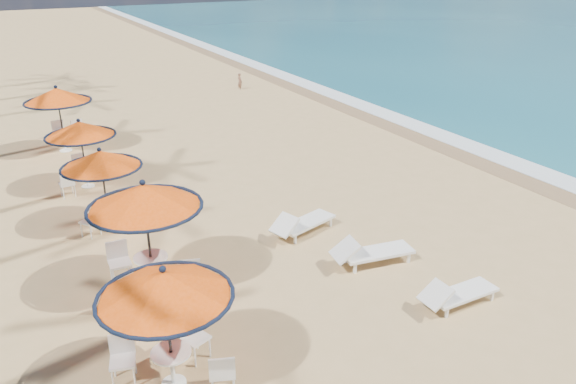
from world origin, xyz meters
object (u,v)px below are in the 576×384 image
object	(u,v)px
station_3	(79,135)
station_4	(59,101)
lounger_near	(456,293)
lounger_far	(301,223)
station_2	(102,167)
lounger_mid	(370,252)
station_1	(144,211)
station_0	(167,299)

from	to	relation	value
station_3	station_4	size ratio (longest dim) A/B	0.90
lounger_near	lounger_far	bearing A→B (deg)	105.69
station_2	lounger_far	xyz separation A→B (m)	(4.52, -3.06, -1.41)
lounger_far	station_4	bearing A→B (deg)	96.41
lounger_mid	station_3	bearing A→B (deg)	130.34
lounger_mid	lounger_far	bearing A→B (deg)	116.04
station_1	station_2	world-z (taller)	station_1
station_0	station_4	xyz separation A→B (m)	(0.24, 14.59, 0.19)
station_4	lounger_near	distance (m)	16.35
lounger_far	station_2	bearing A→B (deg)	128.90
station_2	lounger_mid	size ratio (longest dim) A/B	1.06
station_0	station_3	bearing A→B (deg)	88.55
station_0	station_3	distance (m)	10.32
station_0	station_1	xyz separation A→B (m)	(0.50, 3.29, 0.16)
station_4	lounger_mid	bearing A→B (deg)	-67.55
lounger_near	lounger_far	world-z (taller)	lounger_far
station_0	station_4	bearing A→B (deg)	89.05
lounger_near	lounger_far	xyz separation A→B (m)	(-1.29, 4.55, 0.02)
station_3	lounger_near	bearing A→B (deg)	-61.64
station_3	lounger_near	xyz separation A→B (m)	(5.88, -10.89, -1.45)
station_2	station_1	bearing A→B (deg)	-87.23
lounger_mid	lounger_far	size ratio (longest dim) A/B	1.02
lounger_mid	lounger_near	bearing A→B (deg)	-67.01
station_0	station_1	bearing A→B (deg)	81.30
station_0	lounger_far	size ratio (longest dim) A/B	1.14
station_2	station_4	bearing A→B (deg)	90.60
station_4	lounger_near	world-z (taller)	station_4
station_1	lounger_far	xyz separation A→B (m)	(4.34, 0.69, -1.60)
station_4	station_1	bearing A→B (deg)	-88.68
station_1	lounger_near	distance (m)	7.02
station_4	lounger_mid	size ratio (longest dim) A/B	1.20
lounger_mid	lounger_far	distance (m)	2.31
station_2	station_3	bearing A→B (deg)	91.06
station_0	station_3	world-z (taller)	station_0
station_2	station_3	size ratio (longest dim) A/B	0.99
station_2	lounger_near	world-z (taller)	station_2
lounger_far	station_0	bearing A→B (deg)	-157.64
station_0	station_2	distance (m)	7.04
station_0	lounger_mid	xyz separation A→B (m)	(5.54, 1.78, -1.43)
station_1	lounger_far	world-z (taller)	station_1
lounger_near	station_1	bearing A→B (deg)	145.39
station_1	lounger_mid	world-z (taller)	station_1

